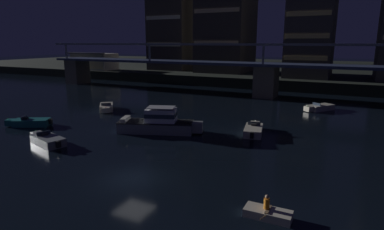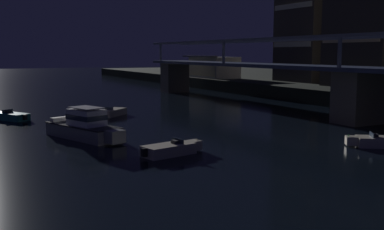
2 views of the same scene
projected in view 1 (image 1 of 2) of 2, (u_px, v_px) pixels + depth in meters
ground_plane at (133, 178)px, 23.08m from camera, size 400.00×400.00×0.00m
far_riverbank at (303, 70)px, 99.08m from camera, size 240.00×80.00×2.20m
river_bridge at (267, 72)px, 56.34m from camera, size 96.00×6.40×9.38m
tower_west_low at (170, 5)px, 85.05m from camera, size 10.93×8.20×34.55m
tower_central at (312, 26)px, 68.80m from camera, size 9.05×14.02×22.00m
waterfront_pavilion at (94, 61)px, 88.67m from camera, size 12.40×7.40×4.70m
cabin_cruiser_near_left at (159, 123)px, 34.78m from camera, size 9.29×5.27×2.79m
speedboat_near_center at (319, 108)px, 46.06m from camera, size 3.95×4.72×1.16m
speedboat_near_right at (106, 107)px, 46.26m from camera, size 4.15×4.59×1.16m
speedboat_mid_left at (30, 122)px, 37.52m from camera, size 4.86×3.61×1.16m
speedboat_mid_right at (254, 130)px, 34.26m from camera, size 2.55×5.22×1.16m
speedboat_far_left at (47, 140)px, 30.77m from camera, size 5.18×2.81×1.16m
dinghy_with_paddler at (268, 213)px, 17.84m from camera, size 2.60×2.36×1.36m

